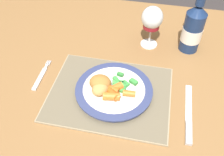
% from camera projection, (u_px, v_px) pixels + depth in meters
% --- Properties ---
extents(dining_table, '(1.41, 0.89, 0.74)m').
position_uv_depth(dining_table, '(134.00, 86.00, 0.90)').
color(dining_table, olive).
rests_on(dining_table, ground).
extents(placemat, '(0.36, 0.29, 0.01)m').
position_uv_depth(placemat, '(110.00, 93.00, 0.76)').
color(placemat, gray).
rests_on(placemat, dining_table).
extents(dinner_plate, '(0.23, 0.23, 0.02)m').
position_uv_depth(dinner_plate, '(114.00, 90.00, 0.75)').
color(dinner_plate, white).
rests_on(dinner_plate, placemat).
extents(breaded_croquettes, '(0.07, 0.08, 0.04)m').
position_uv_depth(breaded_croquettes, '(100.00, 85.00, 0.73)').
color(breaded_croquettes, '#A87033').
rests_on(breaded_croquettes, dinner_plate).
extents(green_beans_pile, '(0.08, 0.08, 0.01)m').
position_uv_depth(green_beans_pile, '(121.00, 84.00, 0.74)').
color(green_beans_pile, green).
rests_on(green_beans_pile, dinner_plate).
extents(glazed_carrots, '(0.09, 0.07, 0.02)m').
position_uv_depth(glazed_carrots, '(115.00, 93.00, 0.71)').
color(glazed_carrots, orange).
rests_on(glazed_carrots, dinner_plate).
extents(fork, '(0.02, 0.14, 0.01)m').
position_uv_depth(fork, '(41.00, 77.00, 0.81)').
color(fork, silver).
rests_on(fork, dining_table).
extents(table_knife, '(0.02, 0.21, 0.01)m').
position_uv_depth(table_knife, '(189.00, 118.00, 0.70)').
color(table_knife, silver).
rests_on(table_knife, dining_table).
extents(wine_glass, '(0.07, 0.07, 0.15)m').
position_uv_depth(wine_glass, '(152.00, 20.00, 0.85)').
color(wine_glass, silver).
rests_on(wine_glass, dining_table).
extents(bottle, '(0.07, 0.07, 0.25)m').
position_uv_depth(bottle, '(193.00, 28.00, 0.85)').
color(bottle, navy).
rests_on(bottle, dining_table).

